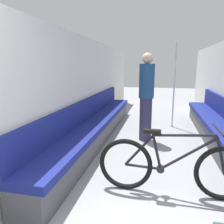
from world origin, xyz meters
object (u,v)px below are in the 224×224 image
(bench_seat_row_left, at_px, (96,126))
(passenger_standing, at_px, (146,96))
(grab_pole_near, at_px, (174,87))
(bicycle, at_px, (173,167))
(bench_seat_row_right, at_px, (222,134))

(bench_seat_row_left, xyz_separation_m, passenger_standing, (0.99, 0.19, 0.63))
(bench_seat_row_left, relative_size, grab_pole_near, 2.54)
(bench_seat_row_left, relative_size, bicycle, 2.94)
(bicycle, height_order, passenger_standing, passenger_standing)
(bench_seat_row_right, height_order, grab_pole_near, grab_pole_near)
(bench_seat_row_left, bearing_deg, bicycle, -50.36)
(bench_seat_row_left, bearing_deg, bench_seat_row_right, 0.00)
(bench_seat_row_right, bearing_deg, passenger_standing, 172.32)
(bicycle, height_order, grab_pole_near, grab_pole_near)
(bench_seat_row_right, distance_m, grab_pole_near, 1.73)
(bench_seat_row_right, relative_size, passenger_standing, 2.96)
(bench_seat_row_left, distance_m, bicycle, 2.25)
(bench_seat_row_left, height_order, passenger_standing, passenger_standing)
(bicycle, bearing_deg, passenger_standing, 116.16)
(bench_seat_row_right, relative_size, bicycle, 2.94)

